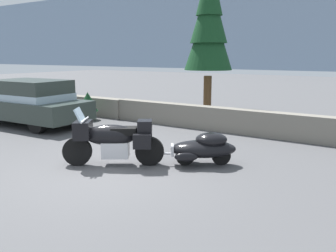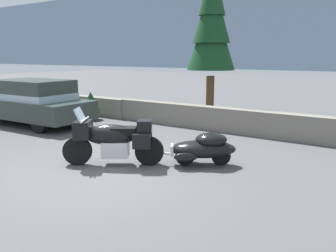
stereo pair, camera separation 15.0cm
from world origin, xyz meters
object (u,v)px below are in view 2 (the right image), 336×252
at_px(touring_motorcycle, 113,139).
at_px(pine_tree_tall, 212,21).
at_px(car_shaped_trailer, 204,148).
at_px(suv_at_left_edge, 32,101).

distance_m(touring_motorcycle, pine_tree_tall, 7.04).
relative_size(car_shaped_trailer, suv_at_left_edge, 0.42).
distance_m(car_shaped_trailer, suv_at_left_edge, 7.54).
distance_m(touring_motorcycle, car_shaped_trailer, 2.08).
bearing_deg(suv_at_left_edge, car_shaped_trailer, -6.11).
height_order(car_shaped_trailer, suv_at_left_edge, suv_at_left_edge).
distance_m(car_shaped_trailer, pine_tree_tall, 6.59).
relative_size(touring_motorcycle, suv_at_left_edge, 0.41).
height_order(suv_at_left_edge, pine_tree_tall, pine_tree_tall).
bearing_deg(car_shaped_trailer, pine_tree_tall, 116.31).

